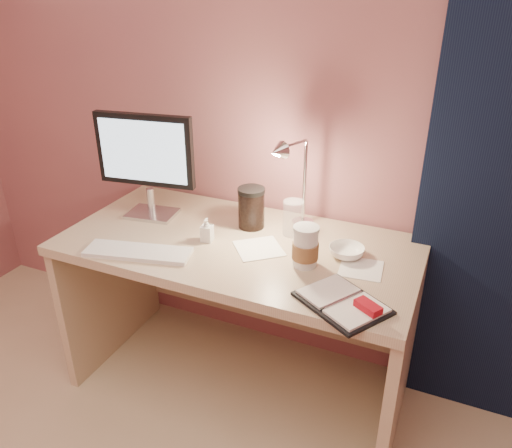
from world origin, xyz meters
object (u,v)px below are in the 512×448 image
at_px(monitor, 146,157).
at_px(lotion_bottle, 207,230).
at_px(desk, 247,281).
at_px(planner, 344,302).
at_px(keyboard, 138,252).
at_px(dark_jar, 251,210).
at_px(desk_lamp, 307,179).
at_px(bowl, 347,252).
at_px(clear_cup, 293,218).
at_px(coffee_cup, 305,247).

height_order(monitor, lotion_bottle, monitor).
distance_m(desk, planner, 0.64).
height_order(keyboard, dark_jar, dark_jar).
bearing_deg(desk_lamp, lotion_bottle, -126.01).
bearing_deg(keyboard, monitor, 102.09).
bearing_deg(keyboard, bowl, 8.58).
distance_m(clear_cup, dark_jar, 0.18).
bearing_deg(desk_lamp, clear_cup, -145.40).
bearing_deg(lotion_bottle, desk, 44.93).
xyz_separation_m(coffee_cup, lotion_bottle, (-0.41, 0.02, -0.02)).
relative_size(desk, lotion_bottle, 14.41).
xyz_separation_m(clear_cup, lotion_bottle, (-0.29, -0.19, -0.02)).
distance_m(dark_jar, desk_lamp, 0.28).
distance_m(monitor, bowl, 0.91).
bearing_deg(planner, desk, 178.55).
relative_size(monitor, planner, 1.33).
height_order(monitor, dark_jar, monitor).
relative_size(bowl, desk_lamp, 0.34).
height_order(clear_cup, dark_jar, dark_jar).
height_order(lotion_bottle, desk_lamp, desk_lamp).
relative_size(monitor, keyboard, 1.12).
height_order(monitor, coffee_cup, monitor).
distance_m(keyboard, planner, 0.80).
bearing_deg(desk, lotion_bottle, -135.07).
height_order(monitor, keyboard, monitor).
xyz_separation_m(planner, clear_cup, (-0.32, 0.40, 0.06)).
bearing_deg(lotion_bottle, desk_lamp, 30.91).
bearing_deg(lotion_bottle, planner, -18.90).
bearing_deg(desk, bowl, -2.47).
bearing_deg(clear_cup, bowl, -20.90).
xyz_separation_m(keyboard, desk_lamp, (0.52, 0.40, 0.24)).
bearing_deg(keyboard, desk, 32.33).
relative_size(planner, clear_cup, 2.35).
bearing_deg(bowl, desk_lamp, 152.50).
distance_m(desk, coffee_cup, 0.44).
xyz_separation_m(desk, clear_cup, (0.17, 0.08, 0.30)).
relative_size(clear_cup, bowl, 1.09).
relative_size(clear_cup, desk_lamp, 0.37).
height_order(desk, planner, planner).
relative_size(desk, planner, 4.13).
distance_m(coffee_cup, desk_lamp, 0.29).
xyz_separation_m(planner, lotion_bottle, (-0.61, 0.21, 0.04)).
height_order(planner, clear_cup, clear_cup).
bearing_deg(keyboard, coffee_cup, 2.69).
relative_size(bowl, lotion_bottle, 1.36).
xyz_separation_m(coffee_cup, dark_jar, (-0.31, 0.21, 0.00)).
height_order(desk, keyboard, keyboard).
bearing_deg(desk_lamp, coffee_cup, -47.90).
bearing_deg(dark_jar, coffee_cup, -34.30).
relative_size(planner, dark_jar, 2.20).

